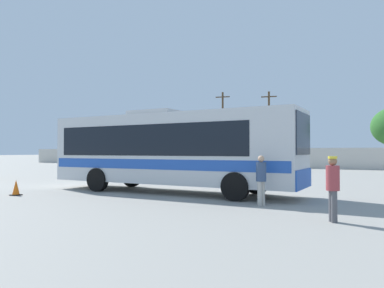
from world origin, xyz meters
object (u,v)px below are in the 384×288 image
attendant_by_bus_door (261,177)px  parked_car_second_dark_blue (218,161)px  utility_pole_near (269,127)px  traffic_cone_on_apron (16,188)px  passenger_waiting_on_apron (333,185)px  roadside_tree_midleft (268,128)px  coach_bus_silver_blue (168,148)px  parked_car_leftmost_silver (160,160)px  roadside_tree_left (198,129)px  utility_pole_far (223,127)px

attendant_by_bus_door → parked_car_second_dark_blue: attendant_by_bus_door is taller
utility_pole_near → traffic_cone_on_apron: bearing=-91.8°
parked_car_second_dark_blue → utility_pole_near: (3.78, 6.06, 3.78)m
passenger_waiting_on_apron → roadside_tree_midleft: 35.93m
attendant_by_bus_door → utility_pole_near: (-8.63, 29.68, 3.63)m
coach_bus_silver_blue → parked_car_leftmost_silver: coach_bus_silver_blue is taller
parked_car_second_dark_blue → traffic_cone_on_apron: 25.86m
coach_bus_silver_blue → roadside_tree_left: 30.95m
utility_pole_far → traffic_cone_on_apron: (5.09, -32.22, -4.49)m
utility_pole_near → utility_pole_far: utility_pole_far is taller
passenger_waiting_on_apron → traffic_cone_on_apron: 12.09m
roadside_tree_left → roadside_tree_midleft: roadside_tree_left is taller
roadside_tree_left → roadside_tree_midleft: bearing=14.4°
passenger_waiting_on_apron → utility_pole_near: 33.57m
coach_bus_silver_blue → roadside_tree_midleft: bearing=98.9°
parked_car_leftmost_silver → traffic_cone_on_apron: size_ratio=7.21×
attendant_by_bus_door → utility_pole_near: bearing=106.2°
passenger_waiting_on_apron → parked_car_second_dark_blue: passenger_waiting_on_apron is taller
utility_pole_far → roadside_tree_left: bearing=-172.6°
utility_pole_near → traffic_cone_on_apron: utility_pole_near is taller
parked_car_second_dark_blue → roadside_tree_left: 9.12m
utility_pole_far → traffic_cone_on_apron: utility_pole_far is taller
passenger_waiting_on_apron → utility_pole_far: utility_pole_far is taller
utility_pole_near → roadside_tree_midleft: 2.37m
utility_pole_near → roadside_tree_midleft: utility_pole_near is taller
parked_car_leftmost_silver → roadside_tree_left: roadside_tree_left is taller
coach_bus_silver_blue → utility_pole_far: 30.11m
roadside_tree_left → coach_bus_silver_blue: bearing=-64.6°
parked_car_second_dark_blue → traffic_cone_on_apron: size_ratio=6.82×
parked_car_second_dark_blue → attendant_by_bus_door: bearing=-62.3°
parked_car_leftmost_silver → utility_pole_near: bearing=30.6°
passenger_waiting_on_apron → roadside_tree_midleft: size_ratio=0.27×
coach_bus_silver_blue → utility_pole_near: (-3.84, 27.83, 2.64)m
attendant_by_bus_door → parked_car_leftmost_silver: attendant_by_bus_door is taller
passenger_waiting_on_apron → utility_pole_near: size_ratio=0.19×
coach_bus_silver_blue → passenger_waiting_on_apron: bearing=-26.7°
attendant_by_bus_door → utility_pole_far: 33.75m
attendant_by_bus_door → roadside_tree_midleft: roadside_tree_midleft is taller
traffic_cone_on_apron → utility_pole_near: bearing=88.2°
parked_car_second_dark_blue → passenger_waiting_on_apron: bearing=-59.7°
attendant_by_bus_door → passenger_waiting_on_apron: bearing=-36.2°
passenger_waiting_on_apron → traffic_cone_on_apron: passenger_waiting_on_apron is taller
coach_bus_silver_blue → utility_pole_far: size_ratio=1.23×
traffic_cone_on_apron → parked_car_second_dark_blue: bearing=96.2°
parked_car_second_dark_blue → utility_pole_far: utility_pole_far is taller
passenger_waiting_on_apron → parked_car_leftmost_silver: size_ratio=0.36×
coach_bus_silver_blue → traffic_cone_on_apron: 6.43m
roadside_tree_midleft → traffic_cone_on_apron: roadside_tree_midleft is taller
parked_car_leftmost_silver → traffic_cone_on_apron: parked_car_leftmost_silver is taller
parked_car_second_dark_blue → traffic_cone_on_apron: (2.80, -25.71, -0.47)m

